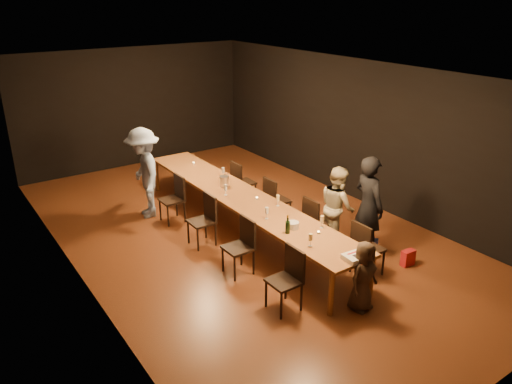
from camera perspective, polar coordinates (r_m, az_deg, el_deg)
ground at (r=9.53m, az=-1.66°, el=-4.61°), size 10.00×10.00×0.00m
room_shell at (r=8.80m, az=-1.81°, el=7.58°), size 6.04×10.04×3.02m
table at (r=9.24m, az=-1.71°, el=-0.71°), size 0.90×6.00×0.75m
chair_right_0 at (r=8.19m, az=12.71°, el=-6.25°), size 0.42×0.42×0.93m
chair_right_1 at (r=8.94m, az=7.13°, el=-3.35°), size 0.42×0.42×0.93m
chair_right_2 at (r=9.78m, az=2.48°, el=-0.89°), size 0.42×0.42×0.93m
chair_right_3 at (r=10.69m, az=-1.40°, el=1.16°), size 0.42×0.42×0.93m
chair_left_0 at (r=7.17m, az=3.21°, el=-10.09°), size 0.42×0.42×0.93m
chair_left_1 at (r=8.01m, az=-2.08°, el=-6.35°), size 0.42×0.42×0.93m
chair_left_2 at (r=8.94m, az=-6.26°, el=-3.31°), size 0.42×0.42×0.93m
chair_left_3 at (r=9.93m, az=-9.62°, el=-0.85°), size 0.42×0.42×0.93m
woman_birthday at (r=8.63m, az=12.71°, el=-1.62°), size 0.50×0.70×1.78m
woman_tan at (r=8.92m, az=9.29°, el=-1.63°), size 0.77×0.86×1.47m
man_blue at (r=10.13m, az=-12.65°, el=2.11°), size 0.90×1.29×1.83m
child at (r=7.29m, az=12.13°, el=-9.39°), size 0.56×0.41×1.06m
gift_bag_red at (r=8.75m, az=16.97°, el=-7.21°), size 0.24×0.14×0.27m
gift_bag_blue at (r=8.82m, az=12.87°, el=-6.32°), size 0.30×0.25×0.33m
birthday_cake at (r=7.21m, az=11.31°, el=-7.32°), size 0.35×0.29×0.08m
plate_stack at (r=7.98m, az=4.26°, el=-3.80°), size 0.23×0.23×0.11m
champagne_bottle at (r=7.77m, az=3.65°, el=-3.69°), size 0.10×0.10×0.31m
ice_bucket at (r=9.66m, az=-3.66°, el=1.24°), size 0.24×0.24×0.20m
wineglass_0 at (r=7.44m, az=6.25°, el=-5.48°), size 0.06×0.06×0.21m
wineglass_1 at (r=8.02m, az=7.55°, el=-3.39°), size 0.06×0.06×0.21m
wineglass_2 at (r=8.26m, az=1.23°, el=-2.42°), size 0.06×0.06×0.21m
wineglass_3 at (r=8.76m, az=2.51°, el=-0.97°), size 0.06×0.06×0.21m
wineglass_4 at (r=9.23m, az=-3.50°, el=0.24°), size 0.06×0.06×0.21m
wineglass_5 at (r=10.12m, az=-3.76°, el=2.24°), size 0.06×0.06×0.21m
tealight_near at (r=7.87m, az=7.16°, el=-4.62°), size 0.05×0.05×0.03m
tealight_mid at (r=9.07m, az=0.09°, el=-0.72°), size 0.05×0.05×0.03m
tealight_far at (r=11.01m, az=-7.13°, el=3.28°), size 0.05×0.05×0.03m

